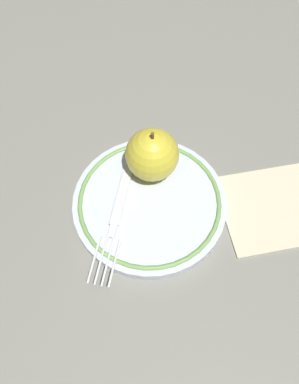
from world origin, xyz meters
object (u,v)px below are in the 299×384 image
at_px(fork, 116,215).
at_px(napkin_folded, 277,206).
at_px(apple_red_whole, 150,154).
at_px(plate, 149,203).

distance_m(fork, napkin_folded, 0.21).
xyz_separation_m(apple_red_whole, fork, (-0.08, 0.02, -0.03)).
bearing_deg(fork, napkin_folded, 106.51).
bearing_deg(plate, apple_red_whole, 14.85).
height_order(apple_red_whole, fork, apple_red_whole).
relative_size(fork, napkin_folded, 1.19).
xyz_separation_m(plate, apple_red_whole, (0.04, 0.01, 0.04)).
height_order(plate, fork, fork).
bearing_deg(fork, apple_red_whole, 160.06).
bearing_deg(apple_red_whole, fork, 164.48).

